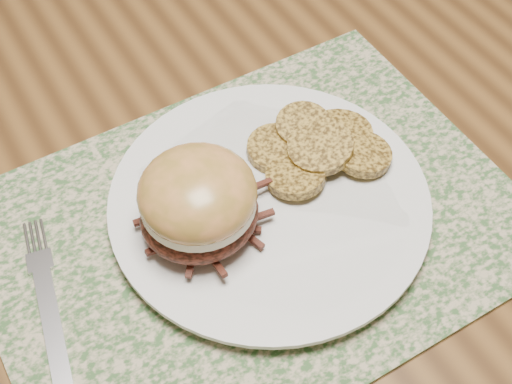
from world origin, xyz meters
TOP-DOWN VIEW (x-y plane):
  - ground at (0.00, 0.00)m, footprint 3.50×3.50m
  - dining_table at (0.00, 0.00)m, footprint 1.50×0.90m
  - placemat at (0.02, -0.22)m, footprint 0.45×0.33m
  - dinner_plate at (0.04, -0.21)m, footprint 0.26×0.26m
  - pork_sandwich at (-0.03, -0.21)m, footprint 0.11×0.11m
  - roasted_potatoes at (0.10, -0.19)m, footprint 0.14×0.11m
  - fork at (-0.16, -0.21)m, footprint 0.05×0.18m

SIDE VIEW (x-z plane):
  - ground at x=0.00m, z-range 0.00..0.00m
  - dining_table at x=0.00m, z-range 0.30..1.05m
  - placemat at x=0.02m, z-range 0.75..0.75m
  - fork at x=-0.16m, z-range 0.75..0.76m
  - dinner_plate at x=0.04m, z-range 0.75..0.77m
  - roasted_potatoes at x=0.10m, z-range 0.76..0.79m
  - pork_sandwich at x=-0.03m, z-range 0.77..0.84m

